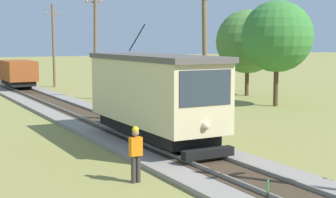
{
  "coord_description": "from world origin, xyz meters",
  "views": [
    {
      "loc": [
        -9.41,
        -5.44,
        4.42
      ],
      "look_at": [
        -0.08,
        11.77,
        2.12
      ],
      "focal_mm": 53.74,
      "sensor_mm": 36.0,
      "label": 1
    }
  ],
  "objects_px": {
    "utility_pole_near_tram": "(205,55)",
    "utility_pole_far": "(54,45)",
    "red_tram": "(154,94)",
    "tree_right_near": "(248,42)",
    "second_worker": "(136,152)",
    "freight_car": "(18,73)",
    "tree_left_far": "(277,37)",
    "utility_pole_mid": "(95,43)"
  },
  "relations": [
    {
      "from": "utility_pole_near_tram",
      "to": "utility_pole_far",
      "type": "height_order",
      "value": "utility_pole_far"
    },
    {
      "from": "red_tram",
      "to": "tree_right_near",
      "type": "bearing_deg",
      "value": 41.69
    },
    {
      "from": "second_worker",
      "to": "freight_car",
      "type": "bearing_deg",
      "value": 176.02
    },
    {
      "from": "utility_pole_near_tram",
      "to": "second_worker",
      "type": "distance_m",
      "value": 9.78
    },
    {
      "from": "red_tram",
      "to": "freight_car",
      "type": "distance_m",
      "value": 26.47
    },
    {
      "from": "utility_pole_near_tram",
      "to": "tree_left_far",
      "type": "height_order",
      "value": "utility_pole_near_tram"
    },
    {
      "from": "utility_pole_mid",
      "to": "freight_car",
      "type": "bearing_deg",
      "value": 111.15
    },
    {
      "from": "freight_car",
      "to": "utility_pole_far",
      "type": "bearing_deg",
      "value": 23.77
    },
    {
      "from": "red_tram",
      "to": "tree_left_far",
      "type": "distance_m",
      "value": 15.11
    },
    {
      "from": "utility_pole_far",
      "to": "second_worker",
      "type": "xyz_separation_m",
      "value": [
        -6.72,
        -32.81,
        -3.0
      ]
    },
    {
      "from": "utility_pole_far",
      "to": "tree_left_far",
      "type": "height_order",
      "value": "utility_pole_far"
    },
    {
      "from": "red_tram",
      "to": "tree_left_far",
      "type": "relative_size",
      "value": 1.21
    },
    {
      "from": "red_tram",
      "to": "utility_pole_far",
      "type": "xyz_separation_m",
      "value": [
        3.69,
        28.09,
        1.79
      ]
    },
    {
      "from": "red_tram",
      "to": "utility_pole_far",
      "type": "height_order",
      "value": "utility_pole_far"
    },
    {
      "from": "utility_pole_mid",
      "to": "second_worker",
      "type": "distance_m",
      "value": 22.88
    },
    {
      "from": "tree_right_near",
      "to": "tree_left_far",
      "type": "bearing_deg",
      "value": -110.09
    },
    {
      "from": "utility_pole_mid",
      "to": "tree_left_far",
      "type": "height_order",
      "value": "utility_pole_mid"
    },
    {
      "from": "utility_pole_mid",
      "to": "second_worker",
      "type": "height_order",
      "value": "utility_pole_mid"
    },
    {
      "from": "freight_car",
      "to": "tree_left_far",
      "type": "bearing_deg",
      "value": -55.8
    },
    {
      "from": "red_tram",
      "to": "utility_pole_mid",
      "type": "distance_m",
      "value": 17.42
    },
    {
      "from": "utility_pole_far",
      "to": "second_worker",
      "type": "bearing_deg",
      "value": -101.57
    },
    {
      "from": "freight_car",
      "to": "second_worker",
      "type": "distance_m",
      "value": 31.33
    },
    {
      "from": "tree_right_near",
      "to": "tree_left_far",
      "type": "relative_size",
      "value": 0.97
    },
    {
      "from": "freight_car",
      "to": "tree_left_far",
      "type": "relative_size",
      "value": 0.74
    },
    {
      "from": "red_tram",
      "to": "second_worker",
      "type": "xyz_separation_m",
      "value": [
        -3.03,
        -4.72,
        -1.21
      ]
    },
    {
      "from": "tree_right_near",
      "to": "utility_pole_near_tram",
      "type": "bearing_deg",
      "value": -134.52
    },
    {
      "from": "red_tram",
      "to": "freight_car",
      "type": "height_order",
      "value": "red_tram"
    },
    {
      "from": "second_worker",
      "to": "utility_pole_far",
      "type": "bearing_deg",
      "value": 169.98
    },
    {
      "from": "freight_car",
      "to": "tree_right_near",
      "type": "height_order",
      "value": "tree_right_near"
    },
    {
      "from": "second_worker",
      "to": "tree_right_near",
      "type": "xyz_separation_m",
      "value": [
        18.18,
        18.22,
        3.31
      ]
    },
    {
      "from": "utility_pole_near_tram",
      "to": "second_worker",
      "type": "bearing_deg",
      "value": -135.66
    },
    {
      "from": "tree_left_far",
      "to": "tree_right_near",
      "type": "bearing_deg",
      "value": 69.91
    },
    {
      "from": "utility_pole_far",
      "to": "second_worker",
      "type": "height_order",
      "value": "utility_pole_far"
    },
    {
      "from": "utility_pole_near_tram",
      "to": "tree_right_near",
      "type": "relative_size",
      "value": 1.07
    },
    {
      "from": "utility_pole_mid",
      "to": "red_tram",
      "type": "bearing_deg",
      "value": -102.31
    },
    {
      "from": "utility_pole_mid",
      "to": "tree_left_far",
      "type": "distance_m",
      "value": 13.25
    },
    {
      "from": "utility_pole_mid",
      "to": "second_worker",
      "type": "xyz_separation_m",
      "value": [
        -6.72,
        -21.63,
        -3.2
      ]
    },
    {
      "from": "utility_pole_mid",
      "to": "utility_pole_far",
      "type": "bearing_deg",
      "value": 90.0
    },
    {
      "from": "utility_pole_mid",
      "to": "second_worker",
      "type": "bearing_deg",
      "value": -107.25
    },
    {
      "from": "red_tram",
      "to": "freight_car",
      "type": "bearing_deg",
      "value": 90.01
    },
    {
      "from": "utility_pole_far",
      "to": "tree_right_near",
      "type": "relative_size",
      "value": 1.14
    },
    {
      "from": "tree_left_far",
      "to": "utility_pole_mid",
      "type": "bearing_deg",
      "value": 134.26
    }
  ]
}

